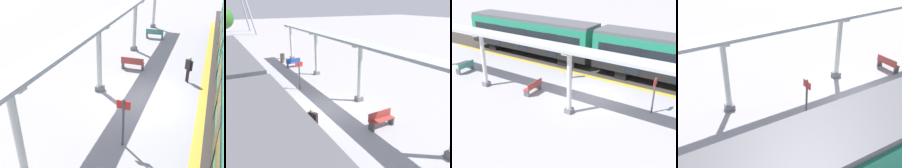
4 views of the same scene
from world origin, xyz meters
TOP-DOWN VIEW (x-y plane):
  - ground_plane at (0.00, 0.00)m, footprint 176.00×176.00m
  - train_far_carriage at (-4.73, 4.53)m, footprint 2.65×13.03m
  - canopy_pillar_third at (2.69, -0.07)m, footprint 1.10×0.44m
  - canopy_pillar_fourth at (2.69, 6.85)m, footprint 1.10×0.44m
  - canopy_beam at (2.69, -0.03)m, footprint 1.20×28.69m
  - bench_mid_platform at (1.76, -3.51)m, footprint 1.52×0.50m
  - platform_info_sign at (-0.00, 3.94)m, footprint 0.56×0.10m

SIDE VIEW (x-z plane):
  - ground_plane at x=0.00m, z-range 0.00..0.00m
  - bench_mid_platform at x=1.76m, z-range 0.01..0.87m
  - platform_info_sign at x=0.00m, z-range 0.23..2.43m
  - train_far_carriage at x=-4.73m, z-range 0.09..3.57m
  - canopy_pillar_third at x=2.69m, z-range 0.03..3.80m
  - canopy_pillar_fourth at x=2.69m, z-range 0.03..3.80m
  - canopy_beam at x=2.69m, z-range 3.77..3.93m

